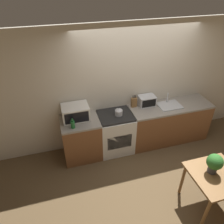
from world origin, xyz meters
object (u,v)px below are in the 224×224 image
toaster_oven (147,101)px  dining_table (215,179)px  stove_range (115,132)px  kettle (119,112)px  bottle (73,124)px  microwave (75,112)px

toaster_oven → dining_table: bearing=-79.6°
stove_range → kettle: 0.54m
dining_table → kettle: bearing=121.0°
bottle → toaster_oven: toaster_oven is taller
microwave → dining_table: size_ratio=0.67×
microwave → toaster_oven: microwave is taller
kettle → toaster_oven: bearing=15.5°
toaster_oven → stove_range: bearing=-167.3°
stove_range → microwave: size_ratio=1.77×
stove_range → kettle: bearing=-19.9°
bottle → dining_table: size_ratio=0.27×
stove_range → dining_table: size_ratio=1.18×
microwave → dining_table: (1.87, -1.84, -0.42)m
kettle → bottle: bottle is taller
microwave → bottle: (-0.09, -0.28, -0.06)m
bottle → toaster_oven: (1.61, 0.35, 0.03)m
dining_table → microwave: bearing=135.5°
bottle → toaster_oven: bearing=12.2°
toaster_oven → kettle: bearing=-164.5°
stove_range → toaster_oven: size_ratio=2.57×
stove_range → bottle: bearing=-168.2°
stove_range → toaster_oven: 0.95m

